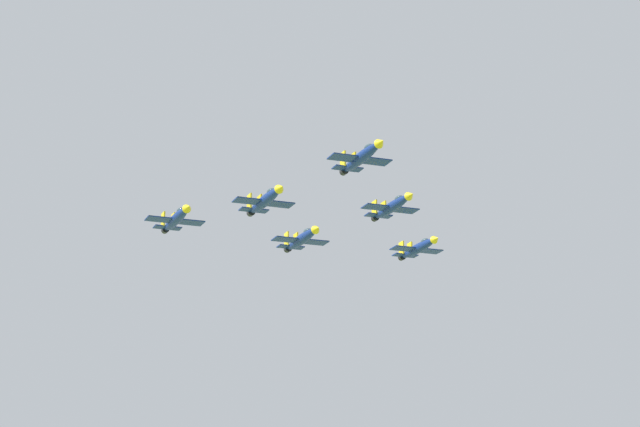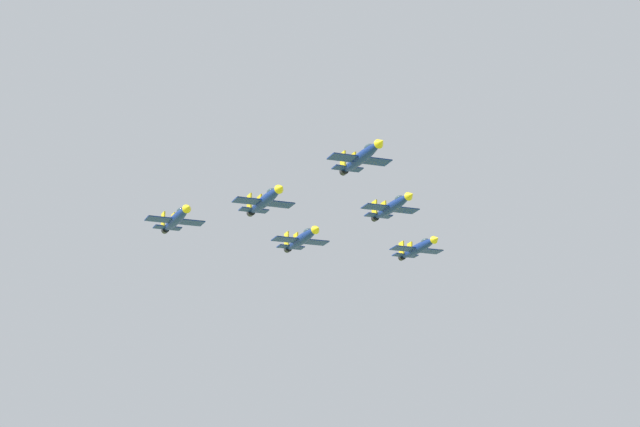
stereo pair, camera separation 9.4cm
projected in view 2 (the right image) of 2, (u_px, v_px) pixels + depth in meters
jet_lead at (361, 157)px, 197.53m from camera, size 16.09×11.88×3.77m
jet_left_wingman at (392, 207)px, 213.83m from camera, size 15.64×11.61×3.67m
jet_right_wingman at (265, 200)px, 204.82m from camera, size 15.98×12.04×3.76m
jet_left_outer at (418, 248)px, 230.19m from camera, size 15.46×11.47×3.62m
jet_right_outer at (176, 219)px, 213.26m from camera, size 15.87×12.03×3.74m
jet_slot_rear at (302, 239)px, 221.46m from camera, size 16.00×11.90×3.75m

